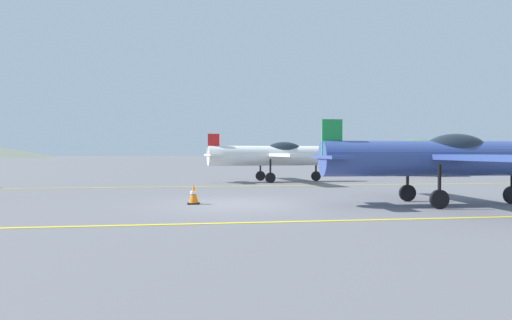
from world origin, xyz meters
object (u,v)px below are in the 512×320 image
Objects in this scene: airplane_near at (438,157)px; airplane_mid at (274,155)px; car_sedan at (415,163)px; traffic_cone_front at (194,194)px.

airplane_near is 11.94m from airplane_mid.
airplane_mid is 11.45m from car_sedan.
car_sedan is (10.31, 4.95, -0.54)m from airplane_mid.
airplane_near is at bearing -10.06° from traffic_cone_front.
airplane_near is 18.30m from car_sedan.
car_sedan is 21.27m from traffic_cone_front.
car_sedan is at bearing 25.65° from airplane_mid.
airplane_mid is 11.35m from traffic_cone_front.
airplane_mid is at bearing 102.65° from airplane_near.
car_sedan is (7.70, 16.60, -0.54)m from airplane_near.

